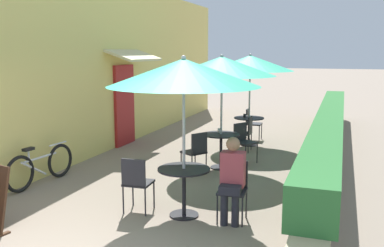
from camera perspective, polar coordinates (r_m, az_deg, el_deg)
The scene contains 18 objects.
cafe_facade_wall at distance 11.83m, azimuth -8.53°, elevation 7.77°, with size 0.98×13.53×4.20m.
planter_hedge at distance 10.66m, azimuth 17.82°, elevation -1.18°, with size 0.60×12.53×1.01m.
patio_table_near at distance 6.42m, azimuth -1.08°, elevation -7.72°, with size 0.78×0.78×0.74m.
patio_umbrella_near at distance 6.13m, azimuth -1.13°, elevation 6.80°, with size 2.21×2.21×2.39m.
cafe_chair_near_left at distance 6.33m, azimuth 5.54°, elevation -8.21°, with size 0.42×0.42×0.87m.
seated_patron_near_left at distance 6.17m, azimuth 5.37°, elevation -7.01°, with size 0.35×0.42×1.25m.
cafe_chair_near_right at distance 6.60m, azimuth -7.41°, elevation -7.49°, with size 0.42×0.42×0.87m.
patio_table_mid at distance 9.02m, azimuth 3.89°, elevation -2.64°, with size 0.78×0.78×0.74m.
patio_umbrella_mid at distance 8.82m, azimuth 4.01°, elevation 7.64°, with size 2.21×2.21×2.39m.
cafe_chair_mid_left at distance 8.51m, azimuth 0.53°, elevation -3.51°, with size 0.55×0.55×0.87m.
cafe_chair_mid_right at distance 9.57m, azimuth 6.87°, elevation -2.10°, with size 0.55×0.55×0.87m.
coffee_cup_mid at distance 9.12m, azimuth 3.65°, elevation -0.93°, with size 0.07×0.07×0.09m.
patio_table_far at distance 11.30m, azimuth 7.59°, elevation -0.21°, with size 0.78×0.78×0.74m.
patio_umbrella_far at distance 11.14m, azimuth 7.78°, elevation 7.98°, with size 2.21×2.21×2.39m.
cafe_chair_far_left at distance 12.03m, azimuth 7.94°, elevation 0.28°, with size 0.40×0.40×0.87m.
cafe_chair_far_right at distance 10.59m, azimuth 7.19°, elevation -0.97°, with size 0.40×0.40×0.87m.
coffee_cup_far at distance 11.29m, azimuth 7.02°, elevation 1.05°, with size 0.07×0.07×0.09m.
bicycle_leaning at distance 8.44m, azimuth -19.51°, elevation -5.38°, with size 0.20×1.69×0.75m.
Camera 1 is at (3.01, -3.82, 2.45)m, focal length 40.00 mm.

